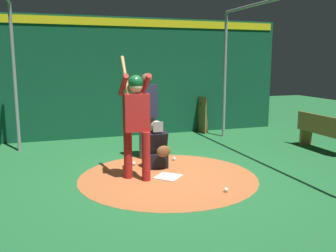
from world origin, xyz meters
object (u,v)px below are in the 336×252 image
at_px(baseball_0, 134,163).
at_px(baseball_1, 174,159).
at_px(baseball_2, 226,190).
at_px(home_plate, 168,177).
at_px(catcher, 157,149).
at_px(bench, 323,132).
at_px(batter, 136,116).
at_px(bat_rack, 202,116).
at_px(umpire, 147,111).

distance_m(baseball_0, baseball_1, 0.90).
distance_m(baseball_0, baseball_2, 2.25).
bearing_deg(home_plate, catcher, -178.87).
bearing_deg(baseball_0, bench, 87.77).
distance_m(batter, baseball_0, 1.41).
relative_size(batter, baseball_2, 29.50).
distance_m(home_plate, bat_rack, 4.47).
height_order(catcher, bench, catcher).
height_order(catcher, bat_rack, bat_rack).
distance_m(home_plate, catcher, 0.75).
distance_m(bench, baseball_2, 3.93).
xyz_separation_m(bat_rack, baseball_2, (4.83, -1.70, -0.45)).
xyz_separation_m(catcher, baseball_2, (1.71, 0.65, -0.33)).
distance_m(batter, bench, 4.76).
relative_size(umpire, baseball_1, 24.79).
relative_size(catcher, bench, 0.63).
xyz_separation_m(umpire, bat_rack, (-2.36, 2.33, -0.55)).
height_order(bat_rack, baseball_1, bat_rack).
relative_size(bench, baseball_1, 20.34).
relative_size(batter, umpire, 1.19).
bearing_deg(batter, baseball_1, 132.23).
bearing_deg(bench, baseball_1, -94.14).
relative_size(bench, baseball_2, 20.34).
distance_m(umpire, bench, 4.19).
xyz_separation_m(umpire, bench, (0.65, 4.09, -0.60)).
bearing_deg(bench, batter, -81.55).
relative_size(bat_rack, baseball_0, 14.20).
bearing_deg(bat_rack, bench, 30.35).
relative_size(home_plate, bat_rack, 0.40).
distance_m(batter, catcher, 1.11).
xyz_separation_m(umpire, baseball_1, (0.39, 0.48, -1.00)).
bearing_deg(umpire, catcher, -1.46).
distance_m(catcher, bench, 4.11).
bearing_deg(baseball_2, baseball_1, -175.93).
height_order(umpire, bench, umpire).
bearing_deg(bench, catcher, -88.45).
distance_m(batter, baseball_1, 1.79).
height_order(baseball_0, baseball_2, same).
height_order(home_plate, batter, batter).
xyz_separation_m(batter, baseball_2, (1.12, 1.20, -1.10)).
relative_size(catcher, baseball_2, 12.83).
bearing_deg(bat_rack, baseball_0, -44.00).
height_order(catcher, baseball_2, catcher).
xyz_separation_m(home_plate, batter, (-0.08, -0.56, 1.13)).
height_order(bench, baseball_0, bench).
height_order(batter, bench, batter).
bearing_deg(baseball_2, bat_rack, 160.66).
bearing_deg(catcher, bat_rack, 143.13).
bearing_deg(bat_rack, baseball_1, -33.80).
bearing_deg(baseball_2, batter, -133.18).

